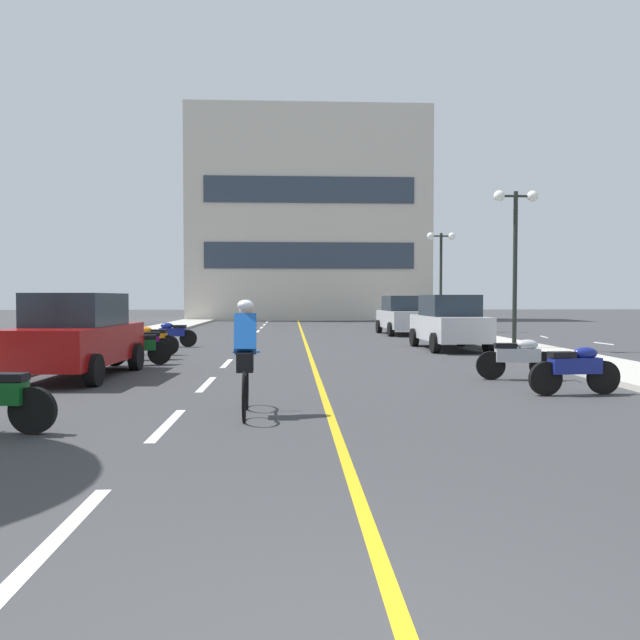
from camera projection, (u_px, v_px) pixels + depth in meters
ground_plane at (299, 344)px, 23.58m from camera, size 140.00×140.00×0.00m
curb_left at (126, 338)px, 26.23m from camera, size 2.40×72.00×0.12m
curb_right at (466, 337)px, 26.91m from camera, size 2.40×72.00×0.12m
lane_dash_0 at (59, 536)px, 4.52m from camera, size 0.14×2.20×0.01m
lane_dash_1 at (167, 425)px, 8.51m from camera, size 0.14×2.20×0.01m
lane_dash_2 at (207, 384)px, 12.51m from camera, size 0.14×2.20×0.01m
lane_dash_3 at (227, 363)px, 16.50m from camera, size 0.14×2.20×0.01m
lane_dash_4 at (239, 351)px, 20.49m from camera, size 0.14×2.20×0.01m
lane_dash_5 at (247, 342)px, 24.48m from camera, size 0.14×2.20×0.01m
lane_dash_6 at (253, 336)px, 28.48m from camera, size 0.14×2.20×0.01m
lane_dash_7 at (258, 331)px, 32.47m from camera, size 0.14×2.20×0.01m
lane_dash_8 at (262, 328)px, 36.46m from camera, size 0.14×2.20×0.01m
lane_dash_9 at (264, 325)px, 40.46m from camera, size 0.14×2.20×0.01m
lane_dash_10 at (267, 322)px, 44.45m from camera, size 0.14×2.20×0.01m
lane_dash_11 at (269, 320)px, 48.44m from camera, size 0.14×2.20×0.01m
centre_line_yellow at (304, 339)px, 26.59m from camera, size 0.12×66.00×0.01m
office_building at (308, 217)px, 50.37m from camera, size 18.84×6.26×16.43m
street_lamp_mid at (515, 233)px, 20.48m from camera, size 1.46×0.36×5.09m
street_lamp_far at (441, 258)px, 32.07m from camera, size 1.46×0.36×4.93m
parked_car_near at (77, 335)px, 13.54m from camera, size 2.07×4.27×1.82m
parked_car_mid at (449, 322)px, 21.00m from camera, size 2.04×4.26×1.82m
parked_car_far at (402, 315)px, 29.51m from camera, size 2.08×4.28×1.82m
motorcycle_2 at (575, 368)px, 11.13m from camera, size 1.70×0.60×0.92m
motorcycle_3 at (518, 357)px, 13.16m from camera, size 1.70×0.60×0.92m
motorcycle_4 at (137, 347)px, 16.03m from camera, size 1.66×0.72×0.92m
motorcycle_5 at (142, 343)px, 17.42m from camera, size 1.68×0.66×0.92m
motorcycle_6 at (151, 339)px, 18.98m from camera, size 1.69×0.62×0.92m
motorcycle_7 at (172, 334)px, 22.05m from camera, size 1.70×0.60×0.92m
cyclist_rider at (245, 355)px, 9.22m from camera, size 0.42×1.77×1.71m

